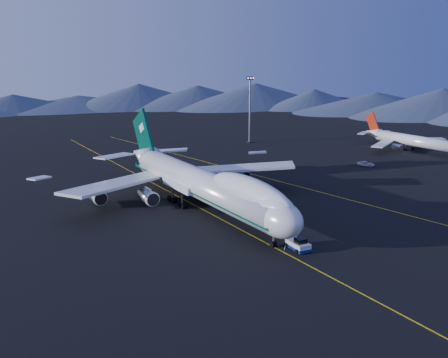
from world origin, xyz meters
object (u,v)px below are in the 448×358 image
pushback_tug (298,245)px  service_van (366,164)px  floodlight_mast (250,110)px  boeing_747 (201,183)px  second_jet (411,140)px

pushback_tug → service_van: bearing=39.7°
service_van → floodlight_mast: size_ratio=0.21×
pushback_tug → floodlight_mast: size_ratio=0.21×
boeing_747 → floodlight_mast: (57.99, 67.19, 6.99)m
boeing_747 → floodlight_mast: bearing=49.2°
pushback_tug → boeing_747: bearing=100.9°
service_van → floodlight_mast: bearing=64.2°
pushback_tug → service_van: pushback_tug is taller
pushback_tug → floodlight_mast: 111.92m
service_van → boeing_747: bearing=158.8°
floodlight_mast → second_jet: bearing=-47.7°
pushback_tug → floodlight_mast: bearing=65.5°
floodlight_mast → service_van: bearing=-83.6°
pushback_tug → service_van: 74.24m
service_van → floodlight_mast: 56.26m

